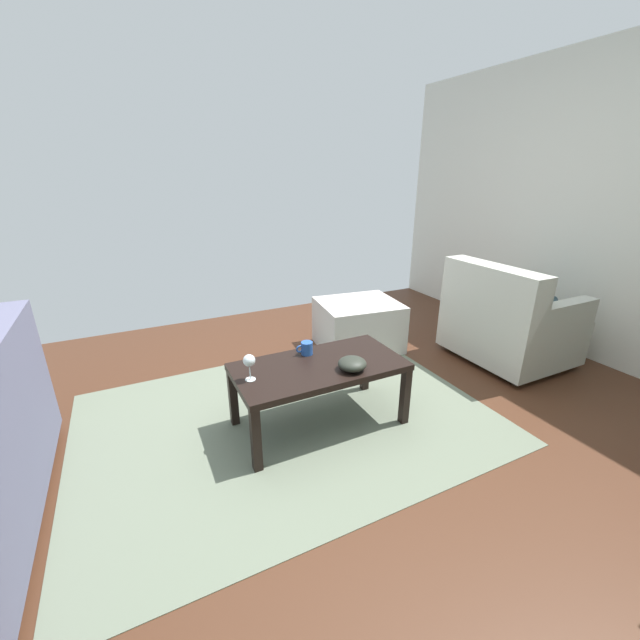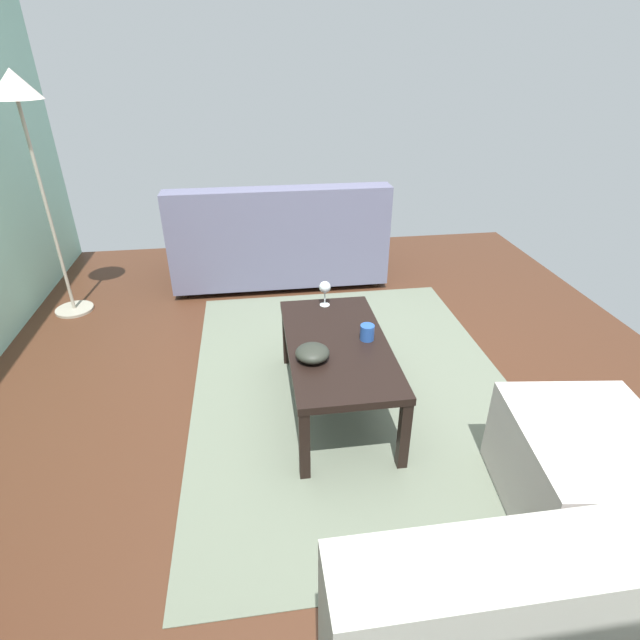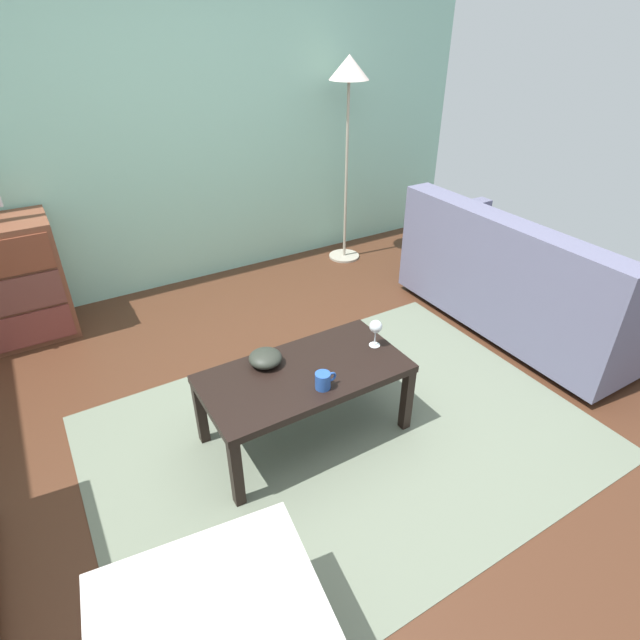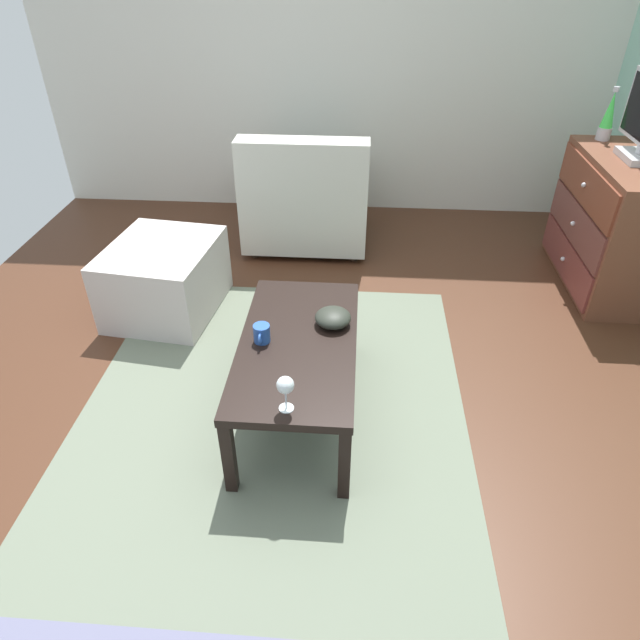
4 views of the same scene
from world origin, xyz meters
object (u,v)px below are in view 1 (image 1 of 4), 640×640
object	(u,v)px
coffee_table	(319,371)
bowl_decorative	(352,364)
armchair	(507,322)
ottoman	(358,325)
mug	(306,348)
wine_glass	(249,361)

from	to	relation	value
coffee_table	bowl_decorative	world-z (taller)	bowl_decorative
armchair	ottoman	bearing A→B (deg)	-38.38
mug	ottoman	size ratio (longest dim) A/B	0.16
armchair	ottoman	distance (m)	1.27
ottoman	mug	bearing A→B (deg)	41.19
coffee_table	ottoman	xyz separation A→B (m)	(-0.85, -0.92, -0.16)
wine_glass	ottoman	bearing A→B (deg)	-144.53
mug	armchair	bearing A→B (deg)	179.14
mug	wine_glass	bearing A→B (deg)	21.01
ottoman	bowl_decorative	bearing A→B (deg)	56.57
coffee_table	wine_glass	size ratio (longest dim) A/B	6.69
mug	armchair	world-z (taller)	armchair
mug	bowl_decorative	world-z (taller)	mug
mug	coffee_table	bearing A→B (deg)	94.34
coffee_table	bowl_decorative	size ratio (longest dim) A/B	6.10
armchair	coffee_table	bearing A→B (deg)	4.18
bowl_decorative	ottoman	size ratio (longest dim) A/B	0.25
mug	ottoman	world-z (taller)	mug
coffee_table	bowl_decorative	bearing A→B (deg)	133.46
armchair	wine_glass	bearing A→B (deg)	3.42
mug	ottoman	bearing A→B (deg)	-138.81
ottoman	wine_glass	bearing A→B (deg)	35.47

